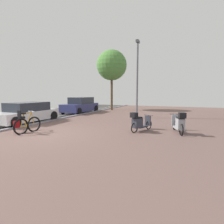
% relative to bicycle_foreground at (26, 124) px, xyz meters
% --- Properties ---
extents(ground, '(21.00, 40.00, 0.13)m').
position_rel_bicycle_foreground_xyz_m(ground, '(2.39, 0.11, -0.43)').
color(ground, '#2D2824').
extents(bicycle_foreground, '(0.73, 1.47, 1.14)m').
position_rel_bicycle_foreground_xyz_m(bicycle_foreground, '(0.00, 0.00, 0.00)').
color(bicycle_foreground, black).
rests_on(bicycle_foreground, ground).
extents(scooter_near, '(0.78, 1.74, 1.05)m').
position_rel_bicycle_foreground_xyz_m(scooter_near, '(6.70, 2.63, 0.07)').
color(scooter_near, black).
rests_on(scooter_near, ground).
extents(scooter_mid, '(0.90, 1.58, 0.99)m').
position_rel_bicycle_foreground_xyz_m(scooter_mid, '(4.89, 2.36, 0.04)').
color(scooter_mid, black).
rests_on(scooter_mid, ground).
extents(parked_car_near, '(1.94, 4.03, 1.29)m').
position_rel_bicycle_foreground_xyz_m(parked_car_near, '(-2.40, 2.17, 0.22)').
color(parked_car_near, silver).
rests_on(parked_car_near, ground).
extents(parked_car_far, '(1.92, 4.19, 1.48)m').
position_rel_bicycle_foreground_xyz_m(parked_car_far, '(-2.45, 8.56, 0.29)').
color(parked_car_far, navy).
rests_on(parked_car_far, ground).
extents(lamp_post, '(0.20, 0.52, 5.76)m').
position_rel_bicycle_foreground_xyz_m(lamp_post, '(3.55, 7.05, 2.79)').
color(lamp_post, slate).
rests_on(lamp_post, ground).
extents(street_tree, '(3.32, 3.32, 6.62)m').
position_rel_bicycle_foreground_xyz_m(street_tree, '(-0.69, 12.24, 4.53)').
color(street_tree, brown).
rests_on(street_tree, ground).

